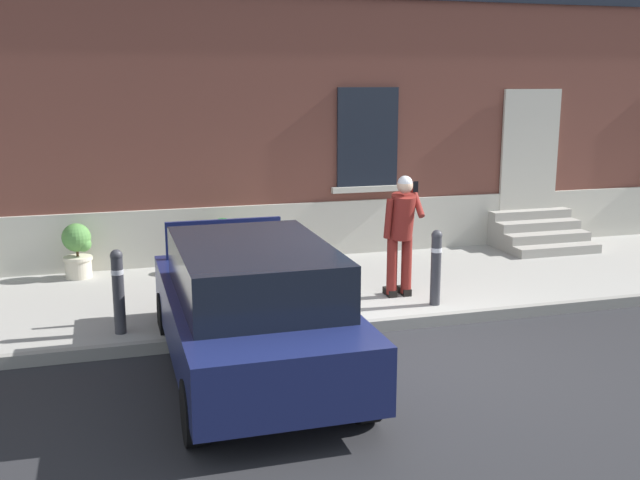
{
  "coord_description": "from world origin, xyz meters",
  "views": [
    {
      "loc": [
        -3.25,
        -7.52,
        3.16
      ],
      "look_at": [
        -0.58,
        1.6,
        1.1
      ],
      "focal_mm": 41.38,
      "sensor_mm": 36.0,
      "label": 1
    }
  ],
  "objects_px": {
    "bollard_far_left": "(118,288)",
    "planter_cream": "(78,249)",
    "person_on_phone": "(401,228)",
    "hatchback_car_navy": "(251,306)",
    "bollard_near_person": "(436,265)",
    "planter_terracotta": "(224,243)"
  },
  "relations": [
    {
      "from": "bollard_far_left",
      "to": "planter_cream",
      "type": "bearing_deg",
      "value": 100.83
    },
    {
      "from": "bollard_far_left",
      "to": "person_on_phone",
      "type": "distance_m",
      "value": 3.91
    },
    {
      "from": "hatchback_car_navy",
      "to": "planter_cream",
      "type": "height_order",
      "value": "hatchback_car_navy"
    },
    {
      "from": "bollard_near_person",
      "to": "planter_cream",
      "type": "xyz_separation_m",
      "value": [
        -4.72,
        2.86,
        -0.11
      ]
    },
    {
      "from": "bollard_near_person",
      "to": "person_on_phone",
      "type": "distance_m",
      "value": 0.72
    },
    {
      "from": "planter_cream",
      "to": "planter_terracotta",
      "type": "distance_m",
      "value": 2.25
    },
    {
      "from": "planter_cream",
      "to": "planter_terracotta",
      "type": "height_order",
      "value": "same"
    },
    {
      "from": "planter_cream",
      "to": "bollard_far_left",
      "type": "bearing_deg",
      "value": -79.17
    },
    {
      "from": "hatchback_car_navy",
      "to": "bollard_near_person",
      "type": "xyz_separation_m",
      "value": [
        2.82,
        1.39,
        -0.08
      ]
    },
    {
      "from": "bollard_near_person",
      "to": "hatchback_car_navy",
      "type": "bearing_deg",
      "value": -153.68
    },
    {
      "from": "bollard_far_left",
      "to": "person_on_phone",
      "type": "relative_size",
      "value": 0.6
    },
    {
      "from": "person_on_phone",
      "to": "planter_terracotta",
      "type": "xyz_separation_m",
      "value": [
        -2.15,
        2.2,
        -0.54
      ]
    },
    {
      "from": "person_on_phone",
      "to": "planter_terracotta",
      "type": "height_order",
      "value": "person_on_phone"
    },
    {
      "from": "bollard_near_person",
      "to": "bollard_far_left",
      "type": "relative_size",
      "value": 1.0
    },
    {
      "from": "hatchback_car_navy",
      "to": "bollard_near_person",
      "type": "distance_m",
      "value": 3.15
    },
    {
      "from": "planter_cream",
      "to": "planter_terracotta",
      "type": "relative_size",
      "value": 1.0
    },
    {
      "from": "bollard_far_left",
      "to": "hatchback_car_navy",
      "type": "bearing_deg",
      "value": -45.83
    },
    {
      "from": "person_on_phone",
      "to": "planter_terracotta",
      "type": "relative_size",
      "value": 2.03
    },
    {
      "from": "hatchback_car_navy",
      "to": "planter_terracotta",
      "type": "bearing_deg",
      "value": 85.16
    },
    {
      "from": "bollard_far_left",
      "to": "planter_terracotta",
      "type": "relative_size",
      "value": 1.22
    },
    {
      "from": "hatchback_car_navy",
      "to": "person_on_phone",
      "type": "relative_size",
      "value": 2.33
    },
    {
      "from": "bollard_near_person",
      "to": "bollard_far_left",
      "type": "height_order",
      "value": "same"
    }
  ]
}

